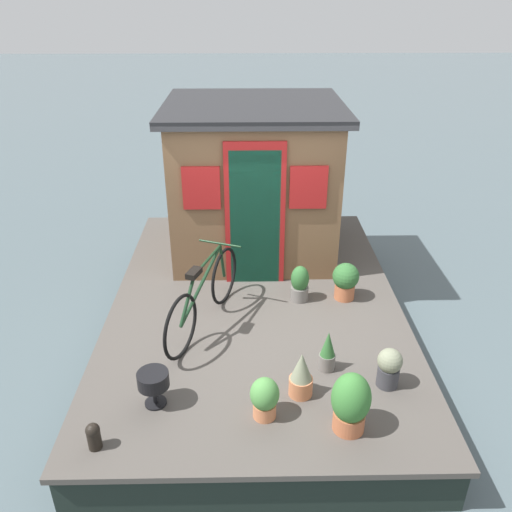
{
  "coord_description": "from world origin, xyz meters",
  "views": [
    {
      "loc": [
        -5.27,
        0.09,
        3.86
      ],
      "look_at": [
        -0.2,
        0.0,
        1.21
      ],
      "focal_mm": 36.58,
      "sensor_mm": 36.0,
      "label": 1
    }
  ],
  "objects": [
    {
      "name": "potted_plant_ivy",
      "position": [
        -2.04,
        -0.75,
        0.8
      ],
      "size": [
        0.33,
        0.33,
        0.57
      ],
      "color": "#B2603D",
      "rests_on": "houseboat_deck"
    },
    {
      "name": "charcoal_grill",
      "position": [
        -1.71,
        0.93,
        0.77
      ],
      "size": [
        0.28,
        0.28,
        0.35
      ],
      "color": "black",
      "rests_on": "houseboat_deck"
    },
    {
      "name": "potted_plant_succulent",
      "position": [
        -1.5,
        -1.21,
        0.72
      ],
      "size": [
        0.23,
        0.23,
        0.4
      ],
      "color": "#38383D",
      "rests_on": "houseboat_deck"
    },
    {
      "name": "houseboat_cabin",
      "position": [
        1.41,
        0.0,
        1.54
      ],
      "size": [
        2.08,
        2.28,
        2.03
      ],
      "color": "brown",
      "rests_on": "houseboat_deck"
    },
    {
      "name": "potted_plant_lavender",
      "position": [
        -1.88,
        -0.04,
        0.72
      ],
      "size": [
        0.25,
        0.25,
        0.4
      ],
      "color": "#C6754C",
      "rests_on": "houseboat_deck"
    },
    {
      "name": "mooring_bollard",
      "position": [
        -2.2,
        1.34,
        0.65
      ],
      "size": [
        0.12,
        0.12,
        0.25
      ],
      "color": "black",
      "rests_on": "houseboat_deck"
    },
    {
      "name": "houseboat_deck",
      "position": [
        0.0,
        0.0,
        0.26
      ],
      "size": [
        5.04,
        3.39,
        0.51
      ],
      "color": "#4C4742",
      "rests_on": "ground_plane"
    },
    {
      "name": "potted_plant_thyme",
      "position": [
        0.04,
        -1.06,
        0.76
      ],
      "size": [
        0.32,
        0.32,
        0.46
      ],
      "color": "#B2603D",
      "rests_on": "houseboat_deck"
    },
    {
      "name": "bicycle",
      "position": [
        -0.51,
        0.56,
        0.89
      ],
      "size": [
        1.65,
        0.74,
        0.81
      ],
      "color": "black",
      "rests_on": "houseboat_deck"
    },
    {
      "name": "potted_plant_basil",
      "position": [
        0.01,
        -0.52,
        0.73
      ],
      "size": [
        0.21,
        0.21,
        0.45
      ],
      "color": "slate",
      "rests_on": "houseboat_deck"
    },
    {
      "name": "potted_plant_rosemary",
      "position": [
        -1.26,
        -0.67,
        0.72
      ],
      "size": [
        0.16,
        0.16,
        0.43
      ],
      "color": "slate",
      "rests_on": "houseboat_deck"
    },
    {
      "name": "potted_plant_geranium",
      "position": [
        -1.61,
        -0.38,
        0.73
      ],
      "size": [
        0.22,
        0.22,
        0.46
      ],
      "color": "#C6754C",
      "rests_on": "houseboat_deck"
    },
    {
      "name": "ground_plane",
      "position": [
        0.0,
        0.0,
        0.0
      ],
      "size": [
        60.0,
        60.0,
        0.0
      ],
      "primitive_type": "plane",
      "color": "#4C5B60"
    }
  ]
}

